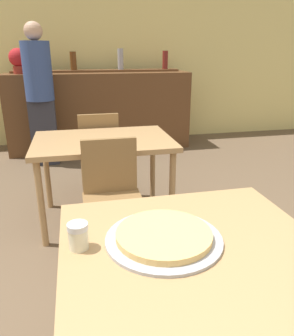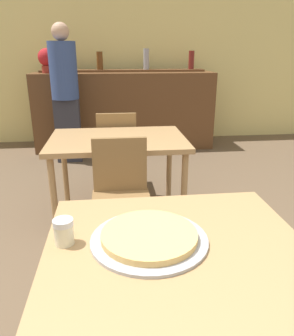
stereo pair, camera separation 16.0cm
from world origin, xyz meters
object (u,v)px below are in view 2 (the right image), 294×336
at_px(chair_far_side_back, 117,146).
at_px(cheese_shaker, 64,232).
at_px(person_standing, 65,90).
at_px(potted_plant, 47,59).
at_px(chair_far_side_front, 121,191).
at_px(pizza_tray, 149,237).

bearing_deg(chair_far_side_back, cheese_shaker, 84.00).
relative_size(chair_far_side_back, person_standing, 0.49).
xyz_separation_m(person_standing, potted_plant, (-0.28, 0.53, 0.36)).
bearing_deg(chair_far_side_front, potted_plant, 107.76).
distance_m(pizza_tray, cheese_shaker, 0.30).
bearing_deg(pizza_tray, chair_far_side_back, 91.78).
bearing_deg(chair_far_side_front, chair_far_side_back, 90.00).
bearing_deg(person_standing, potted_plant, 117.54).
xyz_separation_m(chair_far_side_back, pizza_tray, (0.07, -2.20, 0.28)).
relative_size(chair_far_side_back, pizza_tray, 2.01).
relative_size(cheese_shaker, potted_plant, 0.29).
xyz_separation_m(chair_far_side_back, person_standing, (-0.61, 1.10, 0.44)).
relative_size(chair_far_side_front, potted_plant, 2.58).
distance_m(chair_far_side_back, person_standing, 1.33).
height_order(person_standing, potted_plant, person_standing).
relative_size(pizza_tray, person_standing, 0.24).
relative_size(pizza_tray, potted_plant, 1.28).
relative_size(chair_far_side_back, cheese_shaker, 8.93).
distance_m(chair_far_side_front, pizza_tray, 1.11).
bearing_deg(pizza_tray, chair_far_side_front, 93.67).
height_order(chair_far_side_back, pizza_tray, chair_far_side_back).
bearing_deg(chair_far_side_back, person_standing, -61.02).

